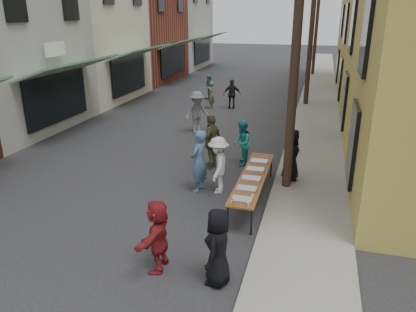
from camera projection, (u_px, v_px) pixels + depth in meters
The scene contains 27 objects.
ground at pixel (111, 216), 10.71m from camera, with size 120.00×120.00×0.00m, color #28282B.
sidewalk at pixel (318, 105), 23.04m from camera, with size 2.20×60.00×0.10m, color gray.
storefront_row at pixel (78, 28), 25.41m from camera, with size 8.00×37.00×9.00m.
utility_pole_near at pixel (297, 35), 10.83m from camera, with size 0.26×0.26×9.00m, color #2D2116.
utility_pole_mid at pixel (312, 23), 21.72m from camera, with size 0.26×0.26×9.00m, color #2D2116.
utility_pole_far at pixel (317, 19), 32.60m from camera, with size 0.26×0.26×9.00m, color #2D2116.
serving_table at pixel (253, 177), 11.33m from camera, with size 0.70×4.00×0.75m.
catering_tray_sausage at pixel (242, 200), 9.80m from camera, with size 0.50×0.33×0.08m, color maroon.
catering_tray_foil_b at pixel (247, 189), 10.39m from camera, with size 0.50×0.33×0.08m, color #B2B2B7.
catering_tray_buns at pixel (251, 179), 11.03m from camera, with size 0.50×0.33×0.08m, color tan.
catering_tray_foil_d at pixel (255, 170), 11.66m from camera, with size 0.50×0.33×0.08m, color #B2B2B7.
catering_tray_buns_end at pixel (259, 162), 12.30m from camera, with size 0.50×0.33×0.08m, color tan.
condiment_jar_a at pixel (230, 204), 9.59m from camera, with size 0.07×0.07×0.08m, color #A57F26.
condiment_jar_b at pixel (231, 202), 9.68m from camera, with size 0.07×0.07×0.08m, color #A57F26.
condiment_jar_c at pixel (232, 201), 9.77m from camera, with size 0.07×0.07×0.08m, color #A57F26.
cup_stack at pixel (248, 205), 9.52m from camera, with size 0.08×0.08×0.12m, color tan.
guest_front_a at pixel (218, 247), 7.82m from camera, with size 0.78×0.51×1.60m, color black.
guest_front_b at pixel (199, 161), 11.89m from camera, with size 0.69×0.45×1.89m, color #4A6990.
guest_front_c at pixel (242, 143), 14.01m from camera, with size 0.77×0.60×1.59m, color teal.
guest_front_d at pixel (218, 165), 11.84m from camera, with size 1.10×0.63×1.71m, color silver.
guest_front_e at pixel (212, 142), 13.66m from camera, with size 1.10×0.46×1.88m, color brown.
guest_queue_back at pixel (158, 235), 8.28m from camera, with size 1.44×0.46×1.56m, color maroon.
server at pixel (291, 155), 12.52m from camera, with size 0.79×0.52×1.63m, color black.
passerby_left at pixel (197, 112), 17.68m from camera, with size 1.19×0.69×1.85m, color slate.
passerby_mid at pixel (232, 94), 22.18m from camera, with size 0.94×0.39×1.61m, color black.
passerby_right at pixel (211, 95), 22.29m from camera, with size 0.54×0.35×1.48m, color brown.
passerby_far at pixel (209, 87), 24.37m from camera, with size 0.75×0.59×1.55m, color #5585A4.
Camera 1 is at (5.03, -8.52, 5.10)m, focal length 35.00 mm.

